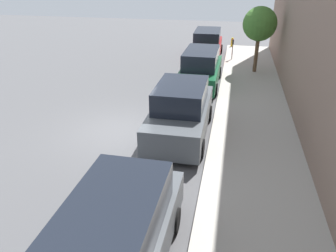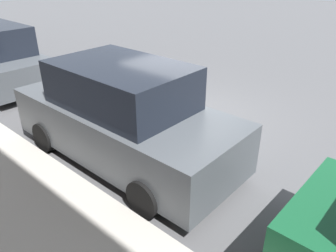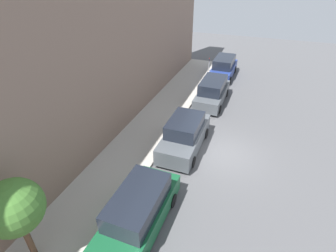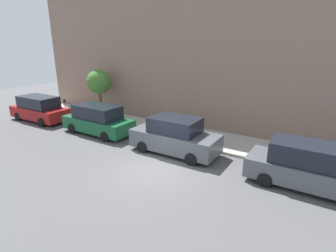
{
  "view_description": "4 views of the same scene",
  "coord_description": "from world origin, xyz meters",
  "px_view_note": "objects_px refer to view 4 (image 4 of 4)",
  "views": [
    {
      "loc": [
        4.13,
        -10.74,
        5.72
      ],
      "look_at": [
        2.17,
        -1.21,
        1.0
      ],
      "focal_mm": 35.0,
      "sensor_mm": 36.0,
      "label": 1
    },
    {
      "loc": [
        6.08,
        4.67,
        3.65
      ],
      "look_at": [
        2.2,
        1.22,
        1.0
      ],
      "focal_mm": 35.0,
      "sensor_mm": 36.0,
      "label": 2
    },
    {
      "loc": [
        -1.21,
        12.45,
        9.46
      ],
      "look_at": [
        3.57,
        -0.23,
        1.0
      ],
      "focal_mm": 28.0,
      "sensor_mm": 36.0,
      "label": 3
    },
    {
      "loc": [
        -9.09,
        -6.56,
        5.7
      ],
      "look_at": [
        3.55,
        1.41,
        1.0
      ],
      "focal_mm": 28.0,
      "sensor_mm": 36.0,
      "label": 4
    }
  ],
  "objects_px": {
    "parked_minivan_second": "(310,167)",
    "street_tree": "(99,82)",
    "parked_minivan_fifth": "(39,109)",
    "parking_meter_far": "(65,105)",
    "parked_suv_third": "(175,136)",
    "parked_minivan_fourth": "(98,120)",
    "fire_hydrant": "(35,105)"
  },
  "relations": [
    {
      "from": "parked_minivan_second",
      "to": "parking_meter_far",
      "type": "height_order",
      "value": "parked_minivan_second"
    },
    {
      "from": "parked_minivan_fourth",
      "to": "fire_hydrant",
      "type": "xyz_separation_m",
      "value": [
        1.42,
        9.42,
        -0.43
      ]
    },
    {
      "from": "street_tree",
      "to": "fire_hydrant",
      "type": "relative_size",
      "value": 5.34
    },
    {
      "from": "parked_suv_third",
      "to": "parked_minivan_fourth",
      "type": "bearing_deg",
      "value": 89.31
    },
    {
      "from": "parked_minivan_fourth",
      "to": "street_tree",
      "type": "height_order",
      "value": "street_tree"
    },
    {
      "from": "parked_suv_third",
      "to": "parked_minivan_fourth",
      "type": "height_order",
      "value": "parked_suv_third"
    },
    {
      "from": "parked_minivan_second",
      "to": "parked_minivan_fifth",
      "type": "relative_size",
      "value": 0.99
    },
    {
      "from": "parked_minivan_fifth",
      "to": "street_tree",
      "type": "bearing_deg",
      "value": -46.53
    },
    {
      "from": "fire_hydrant",
      "to": "parking_meter_far",
      "type": "bearing_deg",
      "value": -88.6
    },
    {
      "from": "parked_minivan_fifth",
      "to": "parking_meter_far",
      "type": "xyz_separation_m",
      "value": [
        1.76,
        -0.73,
        0.06
      ]
    },
    {
      "from": "parked_minivan_fourth",
      "to": "fire_hydrant",
      "type": "distance_m",
      "value": 9.53
    },
    {
      "from": "parked_minivan_second",
      "to": "parked_minivan_fourth",
      "type": "relative_size",
      "value": 1.0
    },
    {
      "from": "parked_suv_third",
      "to": "street_tree",
      "type": "height_order",
      "value": "street_tree"
    },
    {
      "from": "parked_minivan_second",
      "to": "street_tree",
      "type": "bearing_deg",
      "value": 78.13
    },
    {
      "from": "parking_meter_far",
      "to": "street_tree",
      "type": "height_order",
      "value": "street_tree"
    },
    {
      "from": "parked_minivan_second",
      "to": "parking_meter_far",
      "type": "bearing_deg",
      "value": 84.27
    },
    {
      "from": "parked_minivan_fifth",
      "to": "street_tree",
      "type": "height_order",
      "value": "street_tree"
    },
    {
      "from": "parked_suv_third",
      "to": "parking_meter_far",
      "type": "relative_size",
      "value": 3.57
    },
    {
      "from": "parked_minivan_second",
      "to": "parked_suv_third",
      "type": "height_order",
      "value": "parked_suv_third"
    },
    {
      "from": "parked_minivan_fourth",
      "to": "parked_minivan_fifth",
      "type": "xyz_separation_m",
      "value": [
        -0.25,
        6.07,
        0.0
      ]
    },
    {
      "from": "parked_minivan_second",
      "to": "parked_minivan_fourth",
      "type": "height_order",
      "value": "same"
    },
    {
      "from": "street_tree",
      "to": "fire_hydrant",
      "type": "xyz_separation_m",
      "value": [
        -1.51,
        6.69,
        -2.37
      ]
    },
    {
      "from": "parking_meter_far",
      "to": "parked_minivan_fifth",
      "type": "bearing_deg",
      "value": 157.51
    },
    {
      "from": "parked_minivan_fourth",
      "to": "parking_meter_far",
      "type": "relative_size",
      "value": 3.64
    },
    {
      "from": "parked_minivan_fourth",
      "to": "fire_hydrant",
      "type": "relative_size",
      "value": 7.12
    },
    {
      "from": "parking_meter_far",
      "to": "fire_hydrant",
      "type": "bearing_deg",
      "value": 91.4
    },
    {
      "from": "parked_minivan_fifth",
      "to": "parked_minivan_second",
      "type": "bearing_deg",
      "value": -90.07
    },
    {
      "from": "parking_meter_far",
      "to": "street_tree",
      "type": "relative_size",
      "value": 0.37
    },
    {
      "from": "parked_suv_third",
      "to": "parked_minivan_fourth",
      "type": "relative_size",
      "value": 0.98
    },
    {
      "from": "parked_minivan_second",
      "to": "parked_suv_third",
      "type": "relative_size",
      "value": 1.02
    },
    {
      "from": "parking_meter_far",
      "to": "street_tree",
      "type": "xyz_separation_m",
      "value": [
        1.41,
        -2.61,
        1.88
      ]
    },
    {
      "from": "parking_meter_far",
      "to": "parked_suv_third",
      "type": "bearing_deg",
      "value": -98.01
    }
  ]
}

